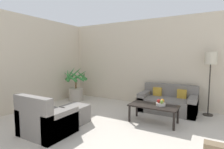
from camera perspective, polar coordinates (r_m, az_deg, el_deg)
The scene contains 11 objects.
wall_back at distance 5.57m, azimuth 16.38°, elevation 3.78°, with size 8.20×0.06×2.70m.
potted_palm at distance 6.25m, azimuth -11.70°, elevation -4.29°, with size 0.87×0.88×1.20m.
sofa_loveseat at distance 5.16m, azimuth 17.74°, elevation -8.69°, with size 1.50×0.81×0.74m.
floor_lamp at distance 5.09m, azimuth 29.53°, elevation 3.47°, with size 0.29×0.29×1.64m.
coffee_table at distance 4.20m, azimuth 13.38°, elevation -10.39°, with size 1.09×0.54×0.41m.
fruit_bowl at distance 4.19m, azimuth 15.63°, elevation -9.32°, with size 0.21×0.21×0.06m.
apple_red at distance 4.18m, azimuth 14.99°, elevation -8.33°, with size 0.08×0.08×0.08m.
apple_green at distance 4.13m, azimuth 15.91°, elevation -8.57°, with size 0.08×0.08×0.08m.
orange_fruit at distance 4.22m, azimuth 16.14°, elevation -8.21°, with size 0.09×0.09×0.09m.
armchair at distance 3.76m, azimuth -20.67°, elevation -13.96°, with size 0.91×0.79×0.81m.
ottoman at distance 4.23m, azimuth -11.80°, elevation -12.47°, with size 0.53×0.49×0.40m.
Camera 1 is at (1.32, 1.29, 1.51)m, focal length 28.00 mm.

